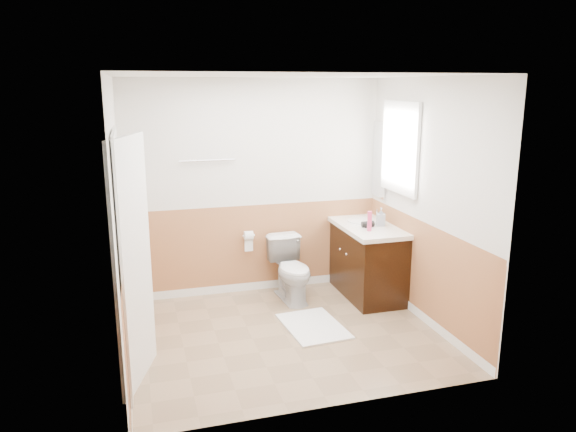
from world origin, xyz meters
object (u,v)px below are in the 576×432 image
object	(u,v)px
bath_mat	(313,326)
soap_dispenser	(381,217)
lotion_bottle	(370,221)
toilet	(292,270)
vanity_cabinet	(367,262)

from	to	relation	value
bath_mat	soap_dispenser	xyz separation A→B (m)	(1.01, 0.62, 0.94)
bath_mat	lotion_bottle	world-z (taller)	lotion_bottle
toilet	lotion_bottle	world-z (taller)	lotion_bottle
toilet	bath_mat	xyz separation A→B (m)	(0.00, -0.79, -0.35)
bath_mat	lotion_bottle	distance (m)	1.31
bath_mat	soap_dispenser	world-z (taller)	soap_dispenser
vanity_cabinet	soap_dispenser	distance (m)	0.57
bath_mat	vanity_cabinet	size ratio (longest dim) A/B	0.73
vanity_cabinet	lotion_bottle	bearing A→B (deg)	-111.56
toilet	lotion_bottle	bearing A→B (deg)	-28.37
bath_mat	lotion_bottle	size ratio (longest dim) A/B	3.64
bath_mat	soap_dispenser	distance (m)	1.52
toilet	lotion_bottle	size ratio (longest dim) A/B	3.26
bath_mat	vanity_cabinet	xyz separation A→B (m)	(0.89, 0.70, 0.39)
lotion_bottle	soap_dispenser	world-z (taller)	lotion_bottle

